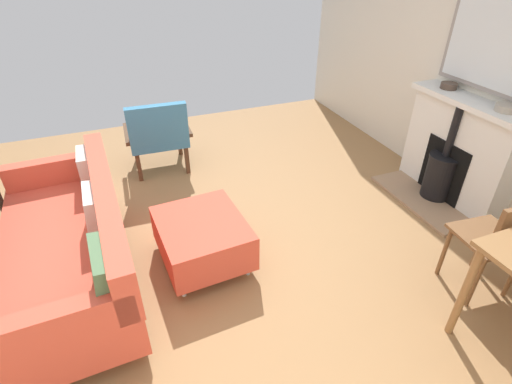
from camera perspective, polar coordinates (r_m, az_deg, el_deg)
ground_plane at (r=3.41m, az=-6.84°, el=-7.05°), size 5.22×5.61×0.01m
wall_left at (r=4.17m, az=30.59°, el=16.94°), size 0.12×5.61×2.65m
fireplace at (r=4.16m, az=27.16°, el=4.81°), size 0.65×1.20×1.00m
mirror_over_mantel at (r=3.94m, az=32.73°, el=19.10°), size 0.04×1.10×0.97m
mantel_bowl_near at (r=4.19m, az=26.49°, el=13.85°), size 0.15×0.15×0.06m
mantel_bowl_far at (r=3.82m, az=32.90°, el=10.37°), size 0.17×0.17×0.06m
sofa at (r=3.10m, az=-25.24°, el=-7.10°), size 0.92×1.90×0.76m
ottoman at (r=3.06m, az=-7.89°, el=-6.63°), size 0.68×0.77×0.39m
armchair_accent at (r=4.29m, az=-14.19°, el=8.34°), size 0.70×0.60×0.82m
dining_chair_near_fireplace at (r=3.07m, az=32.14°, el=-5.83°), size 0.44×0.44×0.83m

